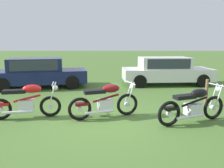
{
  "coord_description": "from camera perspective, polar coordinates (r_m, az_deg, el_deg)",
  "views": [
    {
      "loc": [
        0.3,
        -5.83,
        2.12
      ],
      "look_at": [
        0.25,
        1.18,
        0.81
      ],
      "focal_mm": 34.65,
      "sensor_mm": 36.0,
      "label": 1
    }
  ],
  "objects": [
    {
      "name": "car_navy",
      "position": [
        11.12,
        -18.83,
        3.21
      ],
      "size": [
        4.71,
        2.66,
        1.43
      ],
      "rotation": [
        0.0,
        0.0,
        0.22
      ],
      "color": "#161E4C",
      "rests_on": "ground"
    },
    {
      "name": "fence_post_wooden",
      "position": [
        8.06,
        23.65,
        -2.14
      ],
      "size": [
        0.1,
        0.1,
        0.93
      ],
      "primitive_type": "cylinder",
      "color": "brown",
      "rests_on": "ground"
    },
    {
      "name": "motorcycle_black",
      "position": [
        6.24,
        20.68,
        -5.33
      ],
      "size": [
        2.05,
        1.06,
        1.02
      ],
      "rotation": [
        0.0,
        0.0,
        0.38
      ],
      "color": "black",
      "rests_on": "ground"
    },
    {
      "name": "ground_plane",
      "position": [
        6.21,
        -2.45,
        -9.37
      ],
      "size": [
        120.0,
        120.0,
        0.0
      ],
      "primitive_type": "plane",
      "color": "#476B2D"
    },
    {
      "name": "car_white",
      "position": [
        11.62,
        13.97,
        3.76
      ],
      "size": [
        4.63,
        2.07,
        1.43
      ],
      "rotation": [
        0.0,
        0.0,
        0.07
      ],
      "color": "silver",
      "rests_on": "ground"
    },
    {
      "name": "motorcycle_red",
      "position": [
        6.65,
        -21.66,
        -4.34
      ],
      "size": [
        1.95,
        0.8,
        1.02
      ],
      "rotation": [
        0.0,
        0.0,
        0.21
      ],
      "color": "black",
      "rests_on": "ground"
    },
    {
      "name": "motorcycle_maroon",
      "position": [
        6.22,
        -1.81,
        -4.59
      ],
      "size": [
        2.01,
        0.96,
        1.02
      ],
      "rotation": [
        0.0,
        0.0,
        0.33
      ],
      "color": "black",
      "rests_on": "ground"
    }
  ]
}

